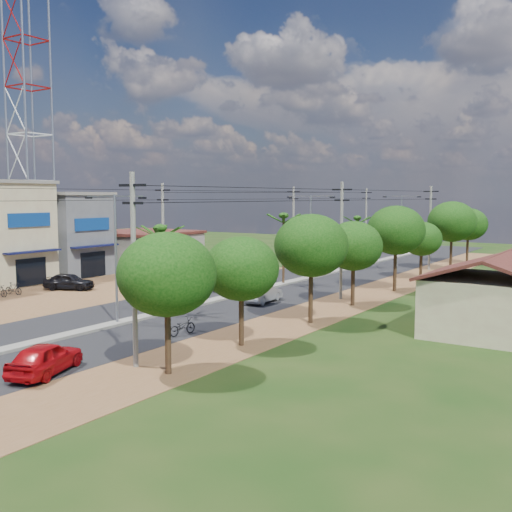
{
  "coord_description": "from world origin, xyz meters",
  "views": [
    {
      "loc": [
        27.06,
        -25.58,
        7.92
      ],
      "look_at": [
        0.16,
        15.3,
        3.0
      ],
      "focal_mm": 42.0,
      "sensor_mm": 36.0,
      "label": 1
    }
  ],
  "objects": [
    {
      "name": "ground",
      "position": [
        0.0,
        0.0,
        0.0
      ],
      "size": [
        160.0,
        160.0,
        0.0
      ],
      "primitive_type": "plane",
      "color": "black",
      "rests_on": "ground"
    },
    {
      "name": "road",
      "position": [
        0.0,
        15.0,
        0.02
      ],
      "size": [
        12.0,
        110.0,
        0.04
      ],
      "primitive_type": "cube",
      "color": "black",
      "rests_on": "ground"
    },
    {
      "name": "median",
      "position": [
        0.0,
        18.0,
        0.09
      ],
      "size": [
        1.0,
        90.0,
        0.18
      ],
      "primitive_type": "cube",
      "color": "#605E56",
      "rests_on": "ground"
    },
    {
      "name": "dirt_lot_west",
      "position": [
        -15.0,
        8.0,
        0.02
      ],
      "size": [
        18.0,
        46.0,
        0.04
      ],
      "primitive_type": "cube",
      "color": "brown",
      "rests_on": "ground"
    },
    {
      "name": "dirt_shoulder_east",
      "position": [
        8.5,
        15.0,
        0.01
      ],
      "size": [
        5.0,
        90.0,
        0.03
      ],
      "primitive_type": "cube",
      "color": "brown",
      "rests_on": "ground"
    },
    {
      "name": "shophouse_cream",
      "position": [
        -21.98,
        7.0,
        4.66
      ],
      "size": [
        9.0,
        6.4,
        9.3
      ],
      "color": "tan",
      "rests_on": "ground"
    },
    {
      "name": "shophouse_grey",
      "position": [
        -21.98,
        14.0,
        4.16
      ],
      "size": [
        9.0,
        6.4,
        8.3
      ],
      "color": "#4C5054",
      "rests_on": "ground"
    },
    {
      "name": "low_shed",
      "position": [
        -21.0,
        24.0,
        1.97
      ],
      "size": [
        10.4,
        10.4,
        3.95
      ],
      "color": "#605E56",
      "rests_on": "ground"
    },
    {
      "name": "telecom_tower",
      "position": [
        -27.0,
        14.0,
        19.12
      ],
      "size": [
        3.8,
        3.8,
        43.0
      ],
      "color": "gray",
      "rests_on": "ground"
    },
    {
      "name": "house_east_near",
      "position": [
        20.0,
        10.0,
        2.39
      ],
      "size": [
        7.6,
        7.5,
        4.6
      ],
      "color": "tan",
      "rests_on": "ground"
    },
    {
      "name": "tree_east_a",
      "position": [
        9.5,
        -6.0,
        4.49
      ],
      "size": [
        4.4,
        4.4,
        6.37
      ],
      "color": "black",
      "rests_on": "ground"
    },
    {
      "name": "tree_east_b",
      "position": [
        9.3,
        0.0,
        4.11
      ],
      "size": [
        4.0,
        4.0,
        5.83
      ],
      "color": "black",
      "rests_on": "ground"
    },
    {
      "name": "tree_east_c",
      "position": [
        9.7,
        7.0,
        4.86
      ],
      "size": [
        4.6,
        4.6,
        6.83
      ],
      "color": "black",
      "rests_on": "ground"
    },
    {
      "name": "tree_east_d",
      "position": [
        9.4,
        14.0,
        4.34
      ],
      "size": [
        4.2,
        4.2,
        6.13
      ],
      "color": "black",
      "rests_on": "ground"
    },
    {
      "name": "tree_east_e",
      "position": [
        9.6,
        22.0,
        5.09
      ],
      "size": [
        4.8,
        4.8,
        7.14
      ],
      "color": "black",
      "rests_on": "ground"
    },
    {
      "name": "tree_east_f",
      "position": [
        9.2,
        30.0,
        3.89
      ],
      "size": [
        3.8,
        3.8,
        5.52
      ],
      "color": "black",
      "rests_on": "ground"
    },
    {
      "name": "tree_east_g",
      "position": [
        9.8,
        38.0,
        5.24
      ],
      "size": [
        5.0,
        5.0,
        7.38
      ],
      "color": "black",
      "rests_on": "ground"
    },
    {
      "name": "tree_east_h",
      "position": [
        9.5,
        46.0,
        4.64
      ],
      "size": [
        4.4,
        4.4,
        6.52
      ],
      "color": "black",
      "rests_on": "ground"
    },
    {
      "name": "palm_median_near",
      "position": [
        0.0,
        4.0,
        5.54
      ],
      "size": [
        2.0,
        2.0,
        6.15
      ],
      "color": "black",
      "rests_on": "ground"
    },
    {
      "name": "palm_median_mid",
      "position": [
        0.0,
        20.0,
        5.9
      ],
      "size": [
        2.0,
        2.0,
        6.55
      ],
      "color": "black",
      "rests_on": "ground"
    },
    {
      "name": "palm_median_far",
      "position": [
        0.0,
        36.0,
        5.26
      ],
      "size": [
        2.0,
        2.0,
        5.85
      ],
      "color": "black",
      "rests_on": "ground"
    },
    {
      "name": "streetlight_near",
      "position": [
        0.0,
        0.0,
        4.79
      ],
      "size": [
        5.1,
        0.18,
        8.0
      ],
      "color": "gray",
      "rests_on": "ground"
    },
    {
      "name": "streetlight_mid",
      "position": [
        0.0,
        25.0,
        4.79
      ],
      "size": [
        5.1,
        0.18,
        8.0
      ],
      "color": "gray",
      "rests_on": "ground"
    },
    {
      "name": "streetlight_far",
      "position": [
        0.0,
        50.0,
        4.79
      ],
      "size": [
        5.1,
        0.18,
        8.0
      ],
      "color": "gray",
      "rests_on": "ground"
    },
    {
      "name": "utility_pole_w_b",
      "position": [
        -7.0,
        12.0,
        4.76
      ],
      "size": [
        1.6,
        0.24,
        9.0
      ],
      "color": "#605E56",
      "rests_on": "ground"
    },
    {
      "name": "utility_pole_w_c",
      "position": [
        -7.0,
        34.0,
        4.76
      ],
      "size": [
        1.6,
        0.24,
        9.0
      ],
      "color": "#605E56",
      "rests_on": "ground"
    },
    {
      "name": "utility_pole_w_d",
      "position": [
        -7.0,
        55.0,
        4.76
      ],
      "size": [
        1.6,
        0.24,
        9.0
      ],
      "color": "#605E56",
      "rests_on": "ground"
    },
    {
      "name": "utility_pole_e_a",
      "position": [
        7.5,
        -6.0,
        4.76
      ],
      "size": [
        1.6,
        0.24,
        9.0
      ],
      "color": "#605E56",
      "rests_on": "ground"
    },
    {
      "name": "utility_pole_e_b",
      "position": [
        7.5,
        16.0,
        4.76
      ],
      "size": [
        1.6,
        0.24,
        9.0
      ],
      "color": "#605E56",
      "rests_on": "ground"
    },
    {
      "name": "utility_pole_e_c",
      "position": [
        7.5,
        38.0,
        4.76
      ],
      "size": [
        1.6,
        0.24,
        9.0
      ],
      "color": "#605E56",
      "rests_on": "ground"
    },
    {
      "name": "car_red_near",
      "position": [
        5.0,
        -9.07,
        0.73
      ],
      "size": [
        3.12,
        4.59,
        1.45
      ],
      "primitive_type": "imported",
      "rotation": [
        0.0,
        0.0,
        3.51
      ],
      "color": "#92070C",
      "rests_on": "ground"
    },
    {
      "name": "car_silver_mid",
      "position": [
        3.35,
        11.37,
        0.67
      ],
      "size": [
        1.76,
        4.15,
        1.33
      ],
      "primitive_type": "imported",
      "rotation": [
        0.0,
        0.0,
        3.23
      ],
      "color": "gray",
      "rests_on": "ground"
    },
    {
      "name": "car_white_far",
      "position": [
        -4.95,
        21.98,
        0.79
      ],
      "size": [
        3.08,
        5.75,
        1.58
      ],
      "primitive_type": "imported",
      "rotation": [
        0.0,
        0.0,
        0.16
      ],
      "color": "beige",
      "rests_on": "ground"
    },
    {
      "name": "car_parked_dark",
      "position": [
        -13.59,
        7.48,
        0.71
      ],
      "size": [
        4.48,
        3.23,
        1.42
      ],
      "primitive_type": "imported",
      "rotation": [
        0.0,
        0.0,
        1.99
      ],
      "color": "black",
      "rests_on": "ground"
    },
    {
      "name": "moto_rider_east",
      "position": [
        5.2,
        0.02,
        0.49
      ],
      "size": [
        0.89,
        1.95,
        0.99
      ],
      "primitive_type": "imported",
      "rotation": [
        0.0,
        0.0,
        3.01
      ],
      "color": "black",
      "rests_on": "ground"
    },
    {
      "name": "moto_rider_west_a",
      "position": [
        -2.41,
        13.33,
        0.4
      ],
      "size": [
        0.99,
        1.62,
        0.8
      ],
      "primitive_type": "imported",
      "rotation": [
        0.0,
        0.0,
        0.32
      ],
      "color": "black",
      "rests_on": "ground"
    },
    {
      "name": "moto_rider_west_b",
      "position": [
        -5.0,
        30.7,
        0.48
      ],
      "size": [
        0.45,
        1.59,
        0.96
      ],
      "primitive_type": "imported",
      "rotation": [
        0.0,
        0.0,
        -0.0
      ],
      "color": "black",
      "rests_on": "ground"
    }
  ]
}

